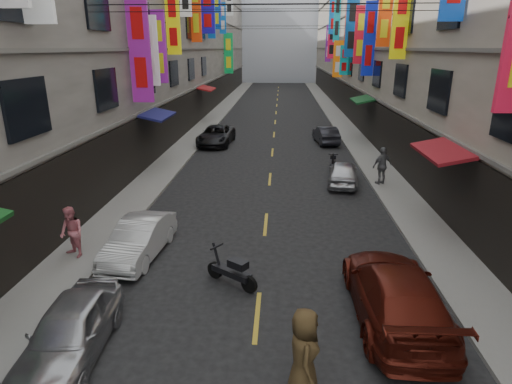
# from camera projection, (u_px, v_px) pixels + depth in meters

# --- Properties ---
(sidewalk_left) EXTENTS (2.00, 90.00, 0.12)m
(sidewalk_left) POSITION_uv_depth(u_px,v_px,m) (210.00, 121.00, 39.54)
(sidewalk_left) COLOR slate
(sidewalk_left) RESTS_ON ground
(sidewalk_right) EXTENTS (2.00, 90.00, 0.12)m
(sidewalk_right) POSITION_uv_depth(u_px,v_px,m) (341.00, 122.00, 38.88)
(sidewalk_right) COLOR slate
(sidewalk_right) RESTS_ON ground
(building_row_left) EXTENTS (10.14, 90.00, 19.00)m
(building_row_left) POSITION_uv_depth(u_px,v_px,m) (138.00, 11.00, 36.85)
(building_row_left) COLOR gray
(building_row_left) RESTS_ON ground
(building_row_right) EXTENTS (10.14, 90.00, 19.00)m
(building_row_right) POSITION_uv_depth(u_px,v_px,m) (421.00, 10.00, 35.54)
(building_row_right) COLOR #AFA092
(building_row_right) RESTS_ON ground
(haze_block) EXTENTS (18.00, 8.00, 22.00)m
(haze_block) POSITION_uv_depth(u_px,v_px,m) (280.00, 23.00, 82.99)
(haze_block) COLOR silver
(haze_block) RESTS_ON ground
(shop_signage) EXTENTS (14.00, 55.00, 12.04)m
(shop_signage) POSITION_uv_depth(u_px,v_px,m) (273.00, 9.00, 29.54)
(shop_signage) COLOR blue
(shop_signage) RESTS_ON ground
(street_awnings) EXTENTS (13.99, 35.20, 0.41)m
(street_awnings) POSITION_uv_depth(u_px,v_px,m) (248.00, 115.00, 23.21)
(street_awnings) COLOR #15501C
(street_awnings) RESTS_ON ground
(overhead_cables) EXTENTS (14.00, 38.04, 1.24)m
(overhead_cables) POSITION_uv_depth(u_px,v_px,m) (274.00, 6.00, 25.06)
(overhead_cables) COLOR black
(overhead_cables) RESTS_ON ground
(lane_markings) EXTENTS (0.12, 80.20, 0.01)m
(lane_markings) POSITION_uv_depth(u_px,v_px,m) (275.00, 128.00, 36.39)
(lane_markings) COLOR gold
(lane_markings) RESTS_ON ground
(scooter_crossing) EXTENTS (1.55, 1.13, 1.14)m
(scooter_crossing) POSITION_uv_depth(u_px,v_px,m) (232.00, 271.00, 12.16)
(scooter_crossing) COLOR black
(scooter_crossing) RESTS_ON ground
(scooter_far_right) EXTENTS (0.56, 1.80, 1.14)m
(scooter_far_right) POSITION_uv_depth(u_px,v_px,m) (333.00, 163.00, 23.67)
(scooter_far_right) COLOR black
(scooter_far_right) RESTS_ON ground
(car_left_near) EXTENTS (1.66, 3.73, 1.25)m
(car_left_near) POSITION_uv_depth(u_px,v_px,m) (70.00, 330.00, 9.33)
(car_left_near) COLOR #B4B4B9
(car_left_near) RESTS_ON ground
(car_left_mid) EXTENTS (1.64, 3.84, 1.23)m
(car_left_mid) POSITION_uv_depth(u_px,v_px,m) (139.00, 239.00, 13.82)
(car_left_mid) COLOR silver
(car_left_mid) RESTS_ON ground
(car_left_far) EXTENTS (2.37, 4.76, 1.30)m
(car_left_far) POSITION_uv_depth(u_px,v_px,m) (216.00, 135.00, 29.95)
(car_left_far) COLOR black
(car_left_far) RESTS_ON ground
(car_right_near) EXTENTS (2.06, 5.02, 1.45)m
(car_right_near) POSITION_uv_depth(u_px,v_px,m) (395.00, 293.00, 10.56)
(car_right_near) COLOR #55170E
(car_right_near) RESTS_ON ground
(car_right_mid) EXTENTS (1.93, 3.72, 1.21)m
(car_right_mid) POSITION_uv_depth(u_px,v_px,m) (343.00, 173.00, 21.19)
(car_right_mid) COLOR #BDBCC1
(car_right_mid) RESTS_ON ground
(car_right_far) EXTENTS (1.72, 3.83, 1.22)m
(car_right_far) POSITION_uv_depth(u_px,v_px,m) (326.00, 135.00, 30.34)
(car_right_far) COLOR #24252C
(car_right_far) RESTS_ON ground
(pedestrian_lfar) EXTENTS (0.98, 0.91, 1.67)m
(pedestrian_lfar) POSITION_uv_depth(u_px,v_px,m) (72.00, 232.00, 13.48)
(pedestrian_lfar) COLOR #D4707B
(pedestrian_lfar) RESTS_ON sidewalk_left
(pedestrian_rfar) EXTENTS (1.24, 1.03, 1.84)m
(pedestrian_rfar) POSITION_uv_depth(u_px,v_px,m) (382.00, 166.00, 20.76)
(pedestrian_rfar) COLOR slate
(pedestrian_rfar) RESTS_ON sidewalk_right
(pedestrian_crossing) EXTENTS (0.70, 0.98, 1.92)m
(pedestrian_crossing) POSITION_uv_depth(u_px,v_px,m) (304.00, 355.00, 8.10)
(pedestrian_crossing) COLOR #44321B
(pedestrian_crossing) RESTS_ON ground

